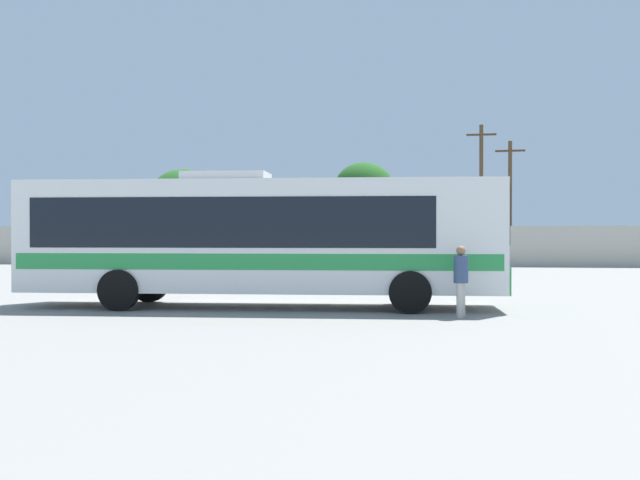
{
  "coord_description": "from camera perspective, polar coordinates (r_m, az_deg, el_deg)",
  "views": [
    {
      "loc": [
        5.17,
        -19.97,
        1.94
      ],
      "look_at": [
        2.45,
        0.54,
        1.77
      ],
      "focal_mm": 42.63,
      "sensor_mm": 36.0,
      "label": 1
    }
  ],
  "objects": [
    {
      "name": "ground_plane",
      "position": [
        30.48,
        -2.22,
        -3.17
      ],
      "size": [
        300.0,
        300.0,
        0.0
      ],
      "primitive_type": "plane",
      "color": "gray"
    },
    {
      "name": "perimeter_wall",
      "position": [
        45.95,
        1.11,
        -0.44
      ],
      "size": [
        80.0,
        0.3,
        2.4
      ],
      "primitive_type": "cube",
      "color": "#B2AD9E",
      "rests_on": "ground_plane"
    },
    {
      "name": "coach_bus_white_green",
      "position": [
        20.05,
        -4.81,
        0.36
      ],
      "size": [
        12.58,
        3.09,
        3.55
      ],
      "color": "white",
      "rests_on": "ground_plane"
    },
    {
      "name": "attendant_by_bus_door",
      "position": [
        17.8,
        10.53,
        -2.76
      ],
      "size": [
        0.44,
        0.44,
        1.66
      ],
      "color": "#B7B2A8",
      "rests_on": "ground_plane"
    },
    {
      "name": "parked_car_leftmost_black",
      "position": [
        44.81,
        -13.42,
        -1.02
      ],
      "size": [
        4.58,
        2.04,
        1.46
      ],
      "color": "black",
      "rests_on": "ground_plane"
    },
    {
      "name": "parked_car_second_silver",
      "position": [
        42.66,
        -5.82,
        -1.08
      ],
      "size": [
        4.69,
        2.3,
        1.46
      ],
      "color": "#B7BABF",
      "rests_on": "ground_plane"
    },
    {
      "name": "utility_pole_near",
      "position": [
        48.12,
        14.08,
        2.92
      ],
      "size": [
        1.8,
        0.31,
        7.63
      ],
      "color": "#4C3823",
      "rests_on": "ground_plane"
    },
    {
      "name": "utility_pole_far",
      "position": [
        47.36,
        12.01,
        3.54
      ],
      "size": [
        1.8,
        0.24,
        8.58
      ],
      "color": "#4C3823",
      "rests_on": "ground_plane"
    },
    {
      "name": "roadside_tree_left",
      "position": [
        53.82,
        -10.19,
        3.09
      ],
      "size": [
        4.81,
        4.81,
        6.44
      ],
      "color": "brown",
      "rests_on": "ground_plane"
    },
    {
      "name": "roadside_tree_midleft",
      "position": [
        49.66,
        3.31,
        3.95
      ],
      "size": [
        3.81,
        3.81,
        6.59
      ],
      "color": "brown",
      "rests_on": "ground_plane"
    }
  ]
}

